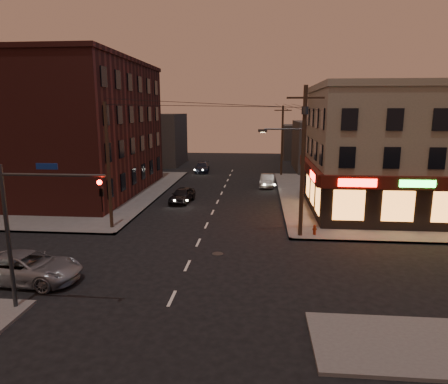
# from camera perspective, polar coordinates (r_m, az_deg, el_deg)

# --- Properties ---
(ground) EXTENTS (120.00, 120.00, 0.00)m
(ground) POSITION_cam_1_polar(r_m,az_deg,el_deg) (22.87, -5.26, -10.44)
(ground) COLOR black
(ground) RESTS_ON ground
(sidewalk_ne) EXTENTS (24.00, 28.00, 0.15)m
(sidewalk_ne) POSITION_cam_1_polar(r_m,az_deg,el_deg) (43.08, 24.08, -0.78)
(sidewalk_ne) COLOR #514F4C
(sidewalk_ne) RESTS_ON ground
(sidewalk_nw) EXTENTS (24.00, 28.00, 0.15)m
(sidewalk_nw) POSITION_cam_1_polar(r_m,az_deg,el_deg) (46.27, -23.26, 0.08)
(sidewalk_nw) COLOR #514F4C
(sidewalk_nw) RESTS_ON ground
(pizza_building) EXTENTS (15.85, 12.85, 10.50)m
(pizza_building) POSITION_cam_1_polar(r_m,az_deg,el_deg) (36.44, 24.46, 5.51)
(pizza_building) COLOR gray
(pizza_building) RESTS_ON sidewalk_ne
(brick_apartment) EXTENTS (12.00, 20.00, 13.00)m
(brick_apartment) POSITION_cam_1_polar(r_m,az_deg,el_deg) (43.94, -19.89, 8.43)
(brick_apartment) COLOR #4D1D18
(brick_apartment) RESTS_ON sidewalk_nw
(bg_building_ne_a) EXTENTS (10.00, 12.00, 7.00)m
(bg_building_ne_a) POSITION_cam_1_polar(r_m,az_deg,el_deg) (59.90, 14.90, 6.38)
(bg_building_ne_a) COLOR #3F3D3A
(bg_building_ne_a) RESTS_ON ground
(bg_building_nw) EXTENTS (9.00, 10.00, 8.00)m
(bg_building_nw) POSITION_cam_1_polar(r_m,az_deg,el_deg) (65.24, -9.99, 7.43)
(bg_building_nw) COLOR #3F3D3A
(bg_building_nw) RESTS_ON ground
(bg_building_ne_b) EXTENTS (8.00, 8.00, 6.00)m
(bg_building_ne_b) POSITION_cam_1_polar(r_m,az_deg,el_deg) (73.49, 11.53, 7.04)
(bg_building_ne_b) COLOR #3F3D3A
(bg_building_ne_b) RESTS_ON ground
(utility_pole_main) EXTENTS (4.20, 0.44, 10.00)m
(utility_pole_main) POSITION_cam_1_polar(r_m,az_deg,el_deg) (26.92, 11.01, 5.41)
(utility_pole_main) COLOR #382619
(utility_pole_main) RESTS_ON sidewalk_ne
(utility_pole_far) EXTENTS (0.26, 0.26, 9.00)m
(utility_pole_far) POSITION_cam_1_polar(r_m,az_deg,el_deg) (53.06, 8.30, 7.26)
(utility_pole_far) COLOR #382619
(utility_pole_far) RESTS_ON sidewalk_ne
(utility_pole_west) EXTENTS (0.24, 0.24, 9.00)m
(utility_pole_west) POSITION_cam_1_polar(r_m,az_deg,el_deg) (29.63, -16.19, 3.55)
(utility_pole_west) COLOR #382619
(utility_pole_west) RESTS_ON sidewalk_nw
(traffic_signal) EXTENTS (4.49, 0.32, 6.47)m
(traffic_signal) POSITION_cam_1_polar(r_m,az_deg,el_deg) (18.50, -26.06, -3.40)
(traffic_signal) COLOR #333538
(traffic_signal) RESTS_ON ground
(suv_cross) EXTENTS (5.64, 2.84, 1.53)m
(suv_cross) POSITION_cam_1_polar(r_m,az_deg,el_deg) (22.83, -26.37, -9.64)
(suv_cross) COLOR gray
(suv_cross) RESTS_ON ground
(sedan_near) EXTENTS (2.19, 4.33, 1.42)m
(sedan_near) POSITION_cam_1_polar(r_m,az_deg,el_deg) (37.84, -5.99, -0.44)
(sedan_near) COLOR black
(sedan_near) RESTS_ON ground
(sedan_mid) EXTENTS (1.87, 4.48, 1.44)m
(sedan_mid) POSITION_cam_1_polar(r_m,az_deg,el_deg) (45.61, 6.23, 1.64)
(sedan_mid) COLOR #61605B
(sedan_mid) RESTS_ON ground
(sedan_far) EXTENTS (2.21, 4.77, 1.35)m
(sedan_far) POSITION_cam_1_polar(r_m,az_deg,el_deg) (56.23, -3.13, 3.53)
(sedan_far) COLOR black
(sedan_far) RESTS_ON ground
(fire_hydrant) EXTENTS (0.32, 0.32, 0.70)m
(fire_hydrant) POSITION_cam_1_polar(r_m,az_deg,el_deg) (28.28, 12.82, -5.20)
(fire_hydrant) COLOR maroon
(fire_hydrant) RESTS_ON sidewalk_ne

